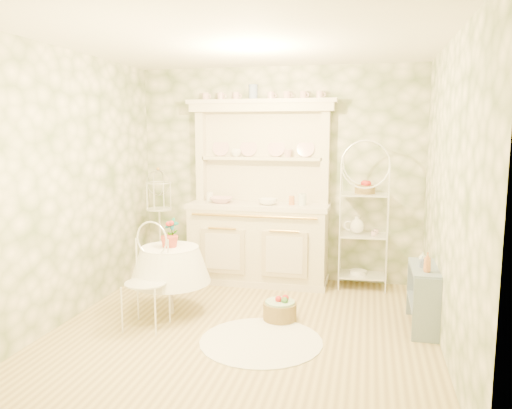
% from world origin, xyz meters
% --- Properties ---
extents(floor, '(3.60, 3.60, 0.00)m').
position_xyz_m(floor, '(0.00, 0.00, 0.00)').
color(floor, tan).
rests_on(floor, ground).
extents(ceiling, '(3.60, 3.60, 0.00)m').
position_xyz_m(ceiling, '(0.00, 0.00, 2.70)').
color(ceiling, white).
rests_on(ceiling, floor).
extents(wall_left, '(3.60, 3.60, 0.00)m').
position_xyz_m(wall_left, '(-1.80, 0.00, 1.35)').
color(wall_left, '#F2E7CD').
rests_on(wall_left, floor).
extents(wall_right, '(3.60, 3.60, 0.00)m').
position_xyz_m(wall_right, '(1.80, 0.00, 1.35)').
color(wall_right, '#F2E7CD').
rests_on(wall_right, floor).
extents(wall_back, '(3.60, 3.60, 0.00)m').
position_xyz_m(wall_back, '(0.00, 1.80, 1.35)').
color(wall_back, '#F2E7CD').
rests_on(wall_back, floor).
extents(wall_front, '(3.60, 3.60, 0.00)m').
position_xyz_m(wall_front, '(0.00, -1.80, 1.35)').
color(wall_front, '#F2E7CD').
rests_on(wall_front, floor).
extents(kitchen_dresser, '(1.87, 0.61, 2.29)m').
position_xyz_m(kitchen_dresser, '(-0.20, 1.52, 1.15)').
color(kitchen_dresser, silver).
rests_on(kitchen_dresser, floor).
extents(bakers_rack, '(0.54, 0.39, 1.68)m').
position_xyz_m(bakers_rack, '(1.09, 1.61, 0.84)').
color(bakers_rack, white).
rests_on(bakers_rack, floor).
extents(side_shelf, '(0.33, 0.74, 0.61)m').
position_xyz_m(side_shelf, '(1.68, 0.41, 0.31)').
color(side_shelf, '#7A8EA1').
rests_on(side_shelf, floor).
extents(round_table, '(0.85, 0.85, 0.77)m').
position_xyz_m(round_table, '(-0.86, 0.24, 0.38)').
color(round_table, white).
rests_on(round_table, floor).
extents(cafe_chair, '(0.47, 0.47, 0.90)m').
position_xyz_m(cafe_chair, '(-0.94, -0.18, 0.45)').
color(cafe_chair, white).
rests_on(cafe_chair, floor).
extents(birdcage_stand, '(0.36, 0.36, 1.37)m').
position_xyz_m(birdcage_stand, '(-1.49, 1.42, 0.69)').
color(birdcage_stand, white).
rests_on(birdcage_stand, floor).
extents(floor_basket, '(0.34, 0.34, 0.21)m').
position_xyz_m(floor_basket, '(0.29, 0.30, 0.10)').
color(floor_basket, olive).
rests_on(floor_basket, floor).
extents(lace_rug, '(1.37, 1.37, 0.01)m').
position_xyz_m(lace_rug, '(0.22, -0.25, 0.00)').
color(lace_rug, white).
rests_on(lace_rug, floor).
extents(bowl_floral, '(0.30, 0.30, 0.07)m').
position_xyz_m(bowl_floral, '(-0.67, 1.48, 1.02)').
color(bowl_floral, white).
rests_on(bowl_floral, kitchen_dresser).
extents(bowl_white, '(0.28, 0.28, 0.07)m').
position_xyz_m(bowl_white, '(-0.07, 1.44, 1.02)').
color(bowl_white, white).
rests_on(bowl_white, kitchen_dresser).
extents(cup_left, '(0.15, 0.15, 0.10)m').
position_xyz_m(cup_left, '(-0.53, 1.68, 1.61)').
color(cup_left, white).
rests_on(cup_left, kitchen_dresser).
extents(cup_right, '(0.13, 0.13, 0.10)m').
position_xyz_m(cup_right, '(0.14, 1.67, 1.61)').
color(cup_right, white).
rests_on(cup_right, kitchen_dresser).
extents(potted_geranium, '(0.16, 0.11, 0.29)m').
position_xyz_m(potted_geranium, '(-0.85, 0.29, 0.85)').
color(potted_geranium, '#3F7238').
rests_on(potted_geranium, round_table).
extents(bottle_amber, '(0.09, 0.09, 0.18)m').
position_xyz_m(bottle_amber, '(1.68, 0.23, 0.68)').
color(bottle_amber, '#C97A44').
rests_on(bottle_amber, side_shelf).
extents(bottle_blue, '(0.05, 0.05, 0.11)m').
position_xyz_m(bottle_blue, '(1.65, 0.39, 0.65)').
color(bottle_blue, '#7D92C4').
rests_on(bottle_blue, side_shelf).
extents(bottle_glass, '(0.10, 0.10, 0.10)m').
position_xyz_m(bottle_glass, '(1.68, 0.60, 0.65)').
color(bottle_glass, silver).
rests_on(bottle_glass, side_shelf).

